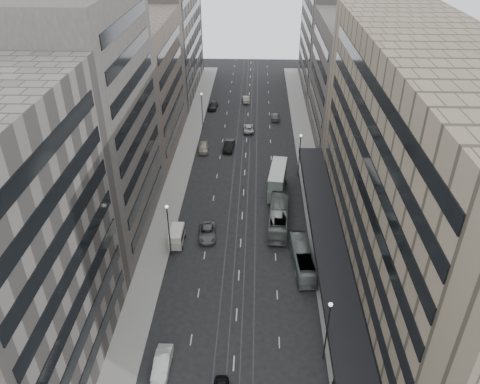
# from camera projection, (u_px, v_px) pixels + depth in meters

# --- Properties ---
(ground) EXTENTS (220.00, 220.00, 0.00)m
(ground) POSITION_uv_depth(u_px,v_px,m) (236.00, 321.00, 55.44)
(ground) COLOR black
(ground) RESTS_ON ground
(sidewalk_right) EXTENTS (4.00, 125.00, 0.15)m
(sidewalk_right) POSITION_uv_depth(u_px,v_px,m) (309.00, 169.00, 86.91)
(sidewalk_right) COLOR gray
(sidewalk_right) RESTS_ON ground
(sidewalk_left) EXTENTS (4.00, 125.00, 0.15)m
(sidewalk_left) POSITION_uv_depth(u_px,v_px,m) (181.00, 167.00, 87.66)
(sidewalk_left) COLOR gray
(sidewalk_left) RESTS_ON ground
(department_store) EXTENTS (19.20, 60.00, 30.00)m
(department_store) POSITION_uv_depth(u_px,v_px,m) (425.00, 182.00, 53.72)
(department_store) COLOR #766A56
(department_store) RESTS_ON ground
(building_right_mid) EXTENTS (15.00, 28.00, 24.00)m
(building_right_mid) POSITION_uv_depth(u_px,v_px,m) (356.00, 82.00, 92.67)
(building_right_mid) COLOR #47423D
(building_right_mid) RESTS_ON ground
(building_right_far) EXTENTS (15.00, 32.00, 28.00)m
(building_right_far) POSITION_uv_depth(u_px,v_px,m) (336.00, 36.00, 117.13)
(building_right_far) COLOR slate
(building_right_far) RESTS_ON ground
(building_left_b) EXTENTS (15.00, 26.00, 34.00)m
(building_left_b) POSITION_uv_depth(u_px,v_px,m) (84.00, 122.00, 63.33)
(building_left_b) COLOR #47423D
(building_left_b) RESTS_ON ground
(building_left_c) EXTENTS (15.00, 28.00, 25.00)m
(building_left_c) POSITION_uv_depth(u_px,v_px,m) (133.00, 87.00, 88.65)
(building_left_c) COLOR #685A51
(building_left_c) RESTS_ON ground
(building_left_d) EXTENTS (15.00, 38.00, 28.00)m
(building_left_d) POSITION_uv_depth(u_px,v_px,m) (163.00, 37.00, 115.92)
(building_left_d) COLOR slate
(building_left_d) RESTS_ON ground
(lamp_right_near) EXTENTS (0.44, 0.44, 8.32)m
(lamp_right_near) POSITION_uv_depth(u_px,v_px,m) (328.00, 325.00, 48.15)
(lamp_right_near) COLOR #262628
(lamp_right_near) RESTS_ON ground
(lamp_right_far) EXTENTS (0.44, 0.44, 8.32)m
(lamp_right_far) POSITION_uv_depth(u_px,v_px,m) (300.00, 151.00, 82.16)
(lamp_right_far) COLOR #262628
(lamp_right_far) RESTS_ON ground
(lamp_left_near) EXTENTS (0.44, 0.44, 8.32)m
(lamp_left_near) POSITION_uv_depth(u_px,v_px,m) (168.00, 225.00, 63.21)
(lamp_left_near) COLOR #262628
(lamp_left_near) RESTS_ON ground
(lamp_left_far) EXTENTS (0.44, 0.44, 8.32)m
(lamp_left_far) POSITION_uv_depth(u_px,v_px,m) (202.00, 107.00, 99.77)
(lamp_left_far) COLOR #262628
(lamp_left_far) RESTS_ON ground
(bus_near) EXTENTS (3.08, 10.19, 2.80)m
(bus_near) POSITION_uv_depth(u_px,v_px,m) (302.00, 259.00, 63.02)
(bus_near) COLOR gray
(bus_near) RESTS_ON ground
(bus_far) EXTENTS (3.54, 11.76, 3.23)m
(bus_far) POSITION_uv_depth(u_px,v_px,m) (279.00, 216.00, 71.16)
(bus_far) COLOR slate
(bus_far) RESTS_ON ground
(double_decker) EXTENTS (3.61, 9.00, 4.79)m
(double_decker) POSITION_uv_depth(u_px,v_px,m) (277.00, 180.00, 78.61)
(double_decker) COLOR slate
(double_decker) RESTS_ON ground
(panel_van) EXTENTS (2.01, 4.05, 2.55)m
(panel_van) POSITION_uv_depth(u_px,v_px,m) (177.00, 236.00, 67.25)
(panel_van) COLOR #BCB8A9
(panel_van) RESTS_ON ground
(sedan_1) EXTENTS (1.71, 4.76, 1.56)m
(sedan_1) POSITION_uv_depth(u_px,v_px,m) (162.00, 363.00, 49.42)
(sedan_1) COLOR silver
(sedan_1) RESTS_ON ground
(sedan_2) EXTENTS (2.84, 5.42, 1.45)m
(sedan_2) POSITION_uv_depth(u_px,v_px,m) (207.00, 233.00, 69.11)
(sedan_2) COLOR #5C5C5F
(sedan_2) RESTS_ON ground
(sedan_4) EXTENTS (2.29, 4.86, 1.61)m
(sedan_4) POSITION_uv_depth(u_px,v_px,m) (203.00, 147.00, 93.12)
(sedan_4) COLOR #ADA48F
(sedan_4) RESTS_ON ground
(sedan_5) EXTENTS (2.27, 5.33, 1.71)m
(sedan_5) POSITION_uv_depth(u_px,v_px,m) (229.00, 146.00, 93.64)
(sedan_5) COLOR black
(sedan_5) RESTS_ON ground
(sedan_6) EXTENTS (2.46, 4.87, 1.32)m
(sedan_6) POSITION_uv_depth(u_px,v_px,m) (248.00, 128.00, 101.34)
(sedan_6) COLOR #B5B6B1
(sedan_6) RESTS_ON ground
(sedan_7) EXTENTS (1.93, 4.63, 1.34)m
(sedan_7) POSITION_uv_depth(u_px,v_px,m) (275.00, 117.00, 106.91)
(sedan_7) COLOR slate
(sedan_7) RESTS_ON ground
(sedan_8) EXTENTS (2.46, 5.18, 1.71)m
(sedan_8) POSITION_uv_depth(u_px,v_px,m) (213.00, 105.00, 112.41)
(sedan_8) COLOR black
(sedan_8) RESTS_ON ground
(sedan_9) EXTENTS (2.04, 4.61, 1.47)m
(sedan_9) POSITION_uv_depth(u_px,v_px,m) (246.00, 99.00, 116.34)
(sedan_9) COLOR gray
(sedan_9) RESTS_ON ground
(pedestrian) EXTENTS (0.73, 0.73, 1.70)m
(pedestrian) POSITION_uv_depth(u_px,v_px,m) (334.00, 383.00, 47.08)
(pedestrian) COLOR black
(pedestrian) RESTS_ON sidewalk_right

